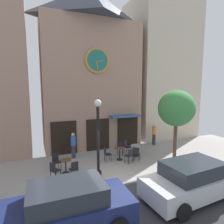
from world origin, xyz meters
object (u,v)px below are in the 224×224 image
street_tree (176,109)px  cafe_table_rightmost (136,149)px  cafe_chair_under_awning (54,170)px  pedestrian_orange (154,134)px  cafe_chair_facing_wall (74,168)px  cafe_chair_mid_row (130,155)px  cafe_chair_near_lamp (136,153)px  parked_car_silver (192,180)px  street_lamp (98,139)px  cafe_chair_right_end (126,146)px  pedestrian_blue (73,145)px  cafe_table_center_left (66,164)px  parked_car_navy (67,207)px  cafe_chair_corner (107,153)px  cafe_chair_by_entrance (56,160)px  cafe_chair_left_end (120,147)px  cafe_table_near_curb (120,152)px

street_tree → cafe_table_rightmost: bearing=116.2°
cafe_chair_under_awning → pedestrian_orange: 8.56m
street_tree → cafe_chair_facing_wall: bearing=171.3°
cafe_chair_mid_row → street_tree: bearing=-35.4°
cafe_chair_near_lamp → street_tree: bearing=-45.7°
street_tree → cafe_chair_mid_row: size_ratio=4.93×
parked_car_silver → cafe_chair_facing_wall: bearing=139.6°
street_lamp → cafe_chair_right_end: 4.32m
cafe_chair_near_lamp → pedestrian_blue: pedestrian_blue is taller
cafe_chair_near_lamp → cafe_table_center_left: bearing=179.9°
cafe_table_center_left → cafe_table_rightmost: (4.75, 0.75, 0.02)m
cafe_chair_under_awning → parked_car_navy: (0.03, -3.64, 0.23)m
cafe_chair_right_end → cafe_chair_corner: same height
cafe_chair_by_entrance → cafe_chair_left_end: size_ratio=1.00×
cafe_chair_right_end → cafe_chair_left_end: (-0.59, -0.19, 0.00)m
cafe_table_near_curb → parked_car_silver: parked_car_silver is taller
cafe_chair_mid_row → cafe_table_rightmost: bearing=42.3°
cafe_table_rightmost → cafe_chair_right_end: size_ratio=0.84×
street_lamp → cafe_chair_facing_wall: size_ratio=4.46×
cafe_chair_mid_row → parked_car_silver: parked_car_silver is taller
cafe_table_near_curb → cafe_chair_facing_wall: (-3.18, -1.37, -0.00)m
cafe_chair_left_end → cafe_chair_under_awning: size_ratio=1.00×
cafe_chair_by_entrance → parked_car_silver: size_ratio=0.20×
cafe_table_center_left → cafe_table_rightmost: size_ratio=1.00×
cafe_chair_right_end → pedestrian_blue: pedestrian_blue is taller
cafe_chair_left_end → pedestrian_blue: size_ratio=0.54×
cafe_chair_mid_row → cafe_chair_by_entrance: size_ratio=1.00×
pedestrian_blue → cafe_chair_left_end: bearing=-12.8°
pedestrian_blue → parked_car_navy: 6.38m
cafe_table_rightmost → cafe_chair_facing_wall: 4.70m
parked_car_navy → cafe_table_near_curb: bearing=49.4°
cafe_chair_right_end → pedestrian_blue: size_ratio=0.54×
cafe_table_rightmost → cafe_chair_near_lamp: size_ratio=0.84×
cafe_chair_left_end → cafe_chair_mid_row: bearing=-92.0°
cafe_table_rightmost → cafe_chair_under_awning: 5.54m
cafe_chair_mid_row → cafe_chair_facing_wall: 3.56m
cafe_table_rightmost → cafe_chair_near_lamp: bearing=-118.3°
parked_car_silver → pedestrian_blue: bearing=119.9°
cafe_table_center_left → cafe_chair_under_awning: bearing=-141.6°
street_lamp → cafe_chair_left_end: size_ratio=4.46×
cafe_chair_mid_row → parked_car_navy: size_ratio=0.21×
cafe_table_center_left → cafe_chair_left_end: (3.86, 1.37, 0.03)m
street_tree → cafe_chair_facing_wall: (-5.62, 0.86, -2.87)m
street_lamp → cafe_chair_near_lamp: bearing=21.9°
parked_car_silver → street_tree: bearing=62.6°
pedestrian_blue → cafe_table_center_left: bearing=-112.0°
cafe_chair_facing_wall → parked_car_navy: 3.53m
parked_car_silver → street_lamp: bearing=134.0°
pedestrian_orange → cafe_chair_facing_wall: bearing=-155.5°
cafe_chair_corner → cafe_chair_left_end: bearing=28.9°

